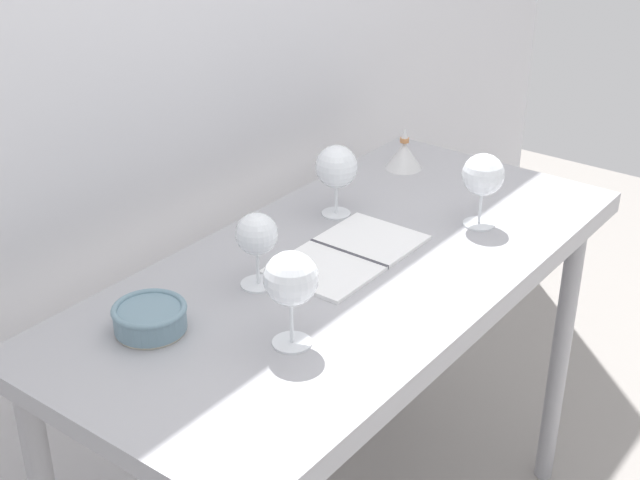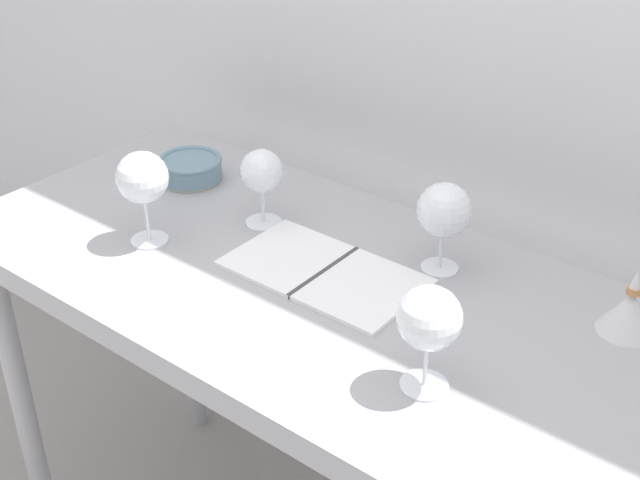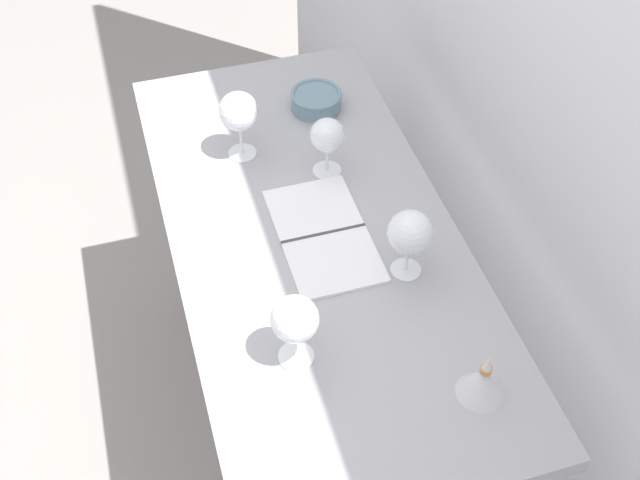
% 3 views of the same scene
% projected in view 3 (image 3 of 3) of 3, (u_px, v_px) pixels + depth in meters
% --- Properties ---
extents(ground_plane, '(6.00, 6.00, 0.00)m').
position_uv_depth(ground_plane, '(317.00, 428.00, 2.51)').
color(ground_plane, gray).
extents(back_wall, '(3.80, 0.04, 2.60)m').
position_uv_depth(back_wall, '(541.00, 49.00, 1.65)').
color(back_wall, silver).
rests_on(back_wall, ground_plane).
extents(steel_counter, '(1.40, 0.65, 0.90)m').
position_uv_depth(steel_counter, '(313.00, 262.00, 1.93)').
color(steel_counter, '#9F9FA4').
rests_on(steel_counter, ground_plane).
extents(wine_glass_near_right, '(0.10, 0.10, 0.17)m').
position_uv_depth(wine_glass_near_right, '(295.00, 321.00, 1.52)').
color(wine_glass_near_right, white).
rests_on(wine_glass_near_right, steel_counter).
extents(wine_glass_far_right, '(0.10, 0.10, 0.17)m').
position_uv_depth(wine_glass_far_right, '(410.00, 234.00, 1.68)').
color(wine_glass_far_right, white).
rests_on(wine_glass_far_right, steel_counter).
extents(wine_glass_near_left, '(0.10, 0.10, 0.18)m').
position_uv_depth(wine_glass_near_left, '(239.00, 113.00, 1.94)').
color(wine_glass_near_left, white).
rests_on(wine_glass_near_left, steel_counter).
extents(wine_glass_far_left, '(0.09, 0.09, 0.16)m').
position_uv_depth(wine_glass_far_left, '(327.00, 137.00, 1.91)').
color(wine_glass_far_left, white).
rests_on(wine_glass_far_left, steel_counter).
extents(open_notebook, '(0.36, 0.20, 0.01)m').
position_uv_depth(open_notebook, '(323.00, 235.00, 1.84)').
color(open_notebook, white).
rests_on(open_notebook, steel_counter).
extents(tasting_bowl, '(0.14, 0.14, 0.05)m').
position_uv_depth(tasting_bowl, '(316.00, 100.00, 2.14)').
color(tasting_bowl, beige).
rests_on(tasting_bowl, steel_counter).
extents(decanter_funnel, '(0.10, 0.10, 0.11)m').
position_uv_depth(decanter_funnel, '(483.00, 382.00, 1.53)').
color(decanter_funnel, silver).
rests_on(decanter_funnel, steel_counter).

